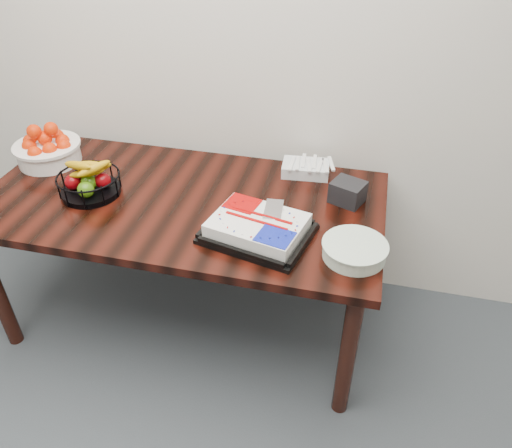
% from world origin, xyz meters
% --- Properties ---
extents(table, '(1.80, 0.90, 0.75)m').
position_xyz_m(table, '(0.00, 2.00, 0.66)').
color(table, black).
rests_on(table, ground).
extents(cake_tray, '(0.47, 0.40, 0.09)m').
position_xyz_m(cake_tray, '(0.40, 1.82, 0.79)').
color(cake_tray, black).
rests_on(cake_tray, table).
extents(tangerine_bowl, '(0.32, 0.32, 0.20)m').
position_xyz_m(tangerine_bowl, '(-0.75, 2.17, 0.84)').
color(tangerine_bowl, white).
rests_on(tangerine_bowl, table).
extents(fruit_basket, '(0.28, 0.28, 0.15)m').
position_xyz_m(fruit_basket, '(-0.41, 1.94, 0.81)').
color(fruit_basket, black).
rests_on(fruit_basket, table).
extents(plate_stack, '(0.25, 0.25, 0.06)m').
position_xyz_m(plate_stack, '(0.79, 1.77, 0.78)').
color(plate_stack, white).
rests_on(plate_stack, table).
extents(fork_bag, '(0.23, 0.16, 0.06)m').
position_xyz_m(fork_bag, '(0.51, 2.35, 0.78)').
color(fork_bag, silver).
rests_on(fork_bag, table).
extents(napkin_box, '(0.17, 0.16, 0.10)m').
position_xyz_m(napkin_box, '(0.73, 2.15, 0.80)').
color(napkin_box, black).
rests_on(napkin_box, table).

